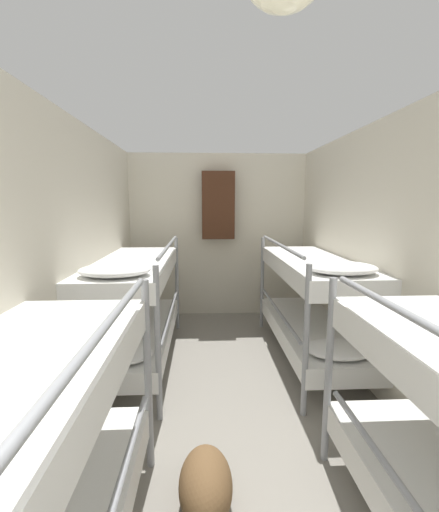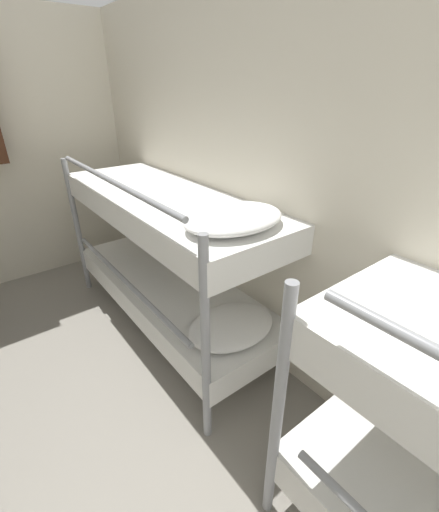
# 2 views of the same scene
# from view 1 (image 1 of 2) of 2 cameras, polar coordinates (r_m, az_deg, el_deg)

# --- Properties ---
(wall_left) EXTENTS (0.06, 5.43, 2.25)m
(wall_left) POSITION_cam_1_polar(r_m,az_deg,el_deg) (2.39, -28.30, -3.33)
(wall_left) COLOR beige
(wall_left) RESTS_ON ground_plane
(wall_right) EXTENTS (0.06, 5.43, 2.25)m
(wall_right) POSITION_cam_1_polar(r_m,az_deg,el_deg) (2.60, 31.21, -2.64)
(wall_right) COLOR beige
(wall_right) RESTS_ON ground_plane
(wall_back) EXTENTS (2.54, 0.06, 2.25)m
(wall_back) POSITION_cam_1_polar(r_m,az_deg,el_deg) (4.82, -0.30, 3.39)
(wall_back) COLOR beige
(wall_back) RESTS_ON ground_plane
(bunk_stack_left_far) EXTENTS (0.69, 1.91, 1.20)m
(bunk_stack_left_far) POSITION_cam_1_polar(r_m,az_deg,el_deg) (3.41, -13.94, -7.57)
(bunk_stack_left_far) COLOR gray
(bunk_stack_left_far) RESTS_ON ground_plane
(bunk_stack_right_far) EXTENTS (0.69, 1.91, 1.20)m
(bunk_stack_right_far) POSITION_cam_1_polar(r_m,az_deg,el_deg) (3.52, 15.30, -7.12)
(bunk_stack_right_far) COLOR gray
(bunk_stack_right_far) RESTS_ON ground_plane
(duffel_bag) EXTENTS (0.28, 0.48, 0.28)m
(duffel_bag) POSITION_cam_1_polar(r_m,az_deg,el_deg) (2.14, -2.33, -33.74)
(duffel_bag) COLOR brown
(duffel_bag) RESTS_ON ground_plane
(hanging_coat) EXTENTS (0.44, 0.12, 0.90)m
(hanging_coat) POSITION_cam_1_polar(r_m,az_deg,el_deg) (4.65, -0.24, 8.43)
(hanging_coat) COLOR #472819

